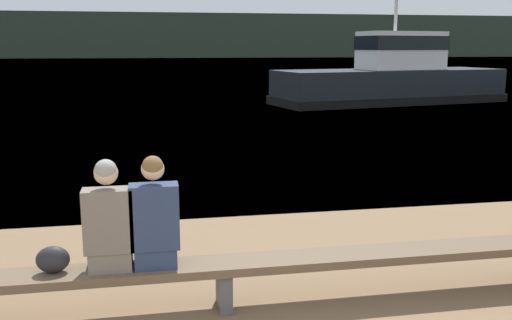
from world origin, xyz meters
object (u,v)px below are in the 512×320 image
at_px(person_right, 155,219).
at_px(tugboat_red, 392,80).
at_px(shopping_bag, 53,259).
at_px(bench_main, 224,270).
at_px(person_left, 109,222).

height_order(person_right, tugboat_red, tugboat_red).
xyz_separation_m(shopping_bag, tugboat_red, (11.39, 18.51, 0.39)).
height_order(bench_main, shopping_bag, shopping_bag).
bearing_deg(tugboat_red, person_left, 138.34).
bearing_deg(person_left, tugboat_red, 59.57).
distance_m(person_left, tugboat_red, 21.50).
xyz_separation_m(person_right, tugboat_red, (10.48, 18.54, 0.06)).
bearing_deg(bench_main, person_left, 179.91).
bearing_deg(person_left, person_right, -0.01).
height_order(person_right, shopping_bag, person_right).
xyz_separation_m(person_left, tugboat_red, (10.89, 18.54, 0.06)).
bearing_deg(person_right, person_left, 179.99).
bearing_deg(tugboat_red, bench_main, 140.75).
relative_size(person_left, shopping_bag, 3.49).
height_order(shopping_bag, tugboat_red, tugboat_red).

